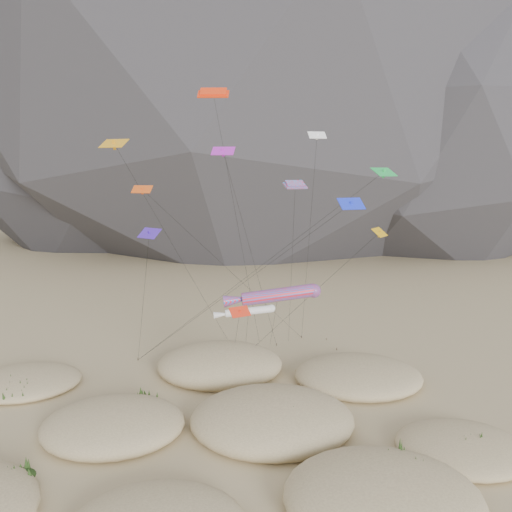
{
  "coord_description": "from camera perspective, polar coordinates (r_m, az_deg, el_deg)",
  "views": [
    {
      "loc": [
        0.26,
        -35.01,
        21.99
      ],
      "look_at": [
        1.78,
        12.0,
        13.77
      ],
      "focal_mm": 35.0,
      "sensor_mm": 36.0,
      "label": 1
    }
  ],
  "objects": [
    {
      "name": "dunes",
      "position": [
        44.61,
        -4.48,
        -18.62
      ],
      "size": [
        50.41,
        35.7,
        3.78
      ],
      "color": "#CCB789",
      "rests_on": "ground"
    },
    {
      "name": "kite_stakes",
      "position": [
        62.75,
        0.13,
        -10.46
      ],
      "size": [
        23.89,
        8.06,
        0.3
      ],
      "color": "#3F2D1E",
      "rests_on": "ground"
    },
    {
      "name": "dune_grass",
      "position": [
        44.25,
        -3.08,
        -18.65
      ],
      "size": [
        42.28,
        30.33,
        1.57
      ],
      "color": "black",
      "rests_on": "ground"
    },
    {
      "name": "multi_parafoil",
      "position": [
        47.4,
        4.49,
        7.78
      ],
      "size": [
        2.43,
        15.58,
        20.98
      ],
      "color": "red",
      "rests_on": "ground"
    },
    {
      "name": "ground",
      "position": [
        41.34,
        -2.08,
        -22.23
      ],
      "size": [
        500.0,
        500.0,
        0.0
      ],
      "primitive_type": "plane",
      "color": "#CCB789",
      "rests_on": "ground"
    },
    {
      "name": "rainbow_tube_kite",
      "position": [
        43.04,
        2.16,
        -4.51
      ],
      "size": [
        8.54,
        19.8,
        12.23
      ],
      "color": "red",
      "rests_on": "ground"
    },
    {
      "name": "orange_parafoil",
      "position": [
        50.29,
        -4.83,
        17.72
      ],
      "size": [
        6.42,
        12.49,
        29.71
      ],
      "color": "red",
      "rests_on": "ground"
    },
    {
      "name": "white_tube_kite",
      "position": [
        48.07,
        -1.16,
        -6.37
      ],
      "size": [
        5.99,
        14.48,
        9.12
      ],
      "color": "white",
      "rests_on": "ground"
    },
    {
      "name": "delta_kites",
      "position": [
        46.48,
        0.22,
        6.51
      ],
      "size": [
        28.43,
        24.02,
        25.8
      ],
      "color": "#1A2FE4",
      "rests_on": "ground"
    }
  ]
}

